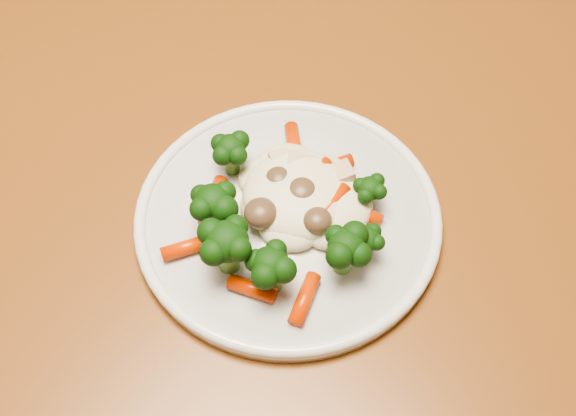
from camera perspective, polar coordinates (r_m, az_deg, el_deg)
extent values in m
cube|color=brown|center=(0.68, -0.69, 5.88)|extent=(1.34, 0.98, 0.04)
cube|color=brown|center=(1.41, -7.88, 15.60)|extent=(0.07, 0.07, 0.71)
cylinder|color=silver|center=(0.59, 0.00, -0.82)|extent=(0.25, 0.25, 0.01)
ellipsoid|color=#EFE5BF|center=(0.57, 0.86, 1.63)|extent=(0.11, 0.10, 0.04)
ellipsoid|color=black|center=(0.56, -5.85, -0.22)|extent=(0.05, 0.05, 0.04)
ellipsoid|color=black|center=(0.54, -4.78, -3.44)|extent=(0.05, 0.05, 0.05)
ellipsoid|color=black|center=(0.53, -1.38, -5.07)|extent=(0.04, 0.04, 0.04)
ellipsoid|color=black|center=(0.54, 4.54, -3.65)|extent=(0.04, 0.04, 0.04)
ellipsoid|color=black|center=(0.55, 6.13, -2.93)|extent=(0.03, 0.03, 0.03)
ellipsoid|color=black|center=(0.58, 6.43, 1.05)|extent=(0.03, 0.03, 0.03)
ellipsoid|color=black|center=(0.60, -4.51, 4.12)|extent=(0.04, 0.04, 0.04)
cylinder|color=#E43C05|center=(0.62, 0.50, 4.89)|extent=(0.04, 0.04, 0.01)
cylinder|color=#E43C05|center=(0.61, 3.45, 3.32)|extent=(0.03, 0.04, 0.01)
cylinder|color=#E43C05|center=(0.58, 5.62, -0.23)|extent=(0.04, 0.01, 0.01)
cylinder|color=#E43C05|center=(0.59, -5.92, 0.51)|extent=(0.03, 0.05, 0.01)
cylinder|color=#E43C05|center=(0.56, -7.97, -3.10)|extent=(0.03, 0.04, 0.01)
cylinder|color=#E43C05|center=(0.54, -2.86, -6.39)|extent=(0.04, 0.02, 0.01)
cylinder|color=#E43C05|center=(0.54, 1.31, -7.20)|extent=(0.02, 0.04, 0.01)
cylinder|color=#E43C05|center=(0.57, 3.37, 0.28)|extent=(0.01, 0.04, 0.01)
cylinder|color=#E43C05|center=(0.58, 1.94, 2.52)|extent=(0.02, 0.04, 0.01)
ellipsoid|color=brown|center=(0.57, 1.08, 1.23)|extent=(0.03, 0.03, 0.02)
ellipsoid|color=brown|center=(0.56, 2.32, -0.95)|extent=(0.02, 0.02, 0.02)
ellipsoid|color=brown|center=(0.58, -0.68, 2.23)|extent=(0.03, 0.03, 0.02)
ellipsoid|color=brown|center=(0.56, -2.16, -0.38)|extent=(0.03, 0.03, 0.02)
cube|color=#D0B28A|center=(0.59, 1.03, 3.35)|extent=(0.03, 0.03, 0.01)
cube|color=#D0B28A|center=(0.59, 4.45, 2.74)|extent=(0.02, 0.02, 0.01)
cube|color=#D0B28A|center=(0.60, -0.67, 3.98)|extent=(0.02, 0.02, 0.01)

